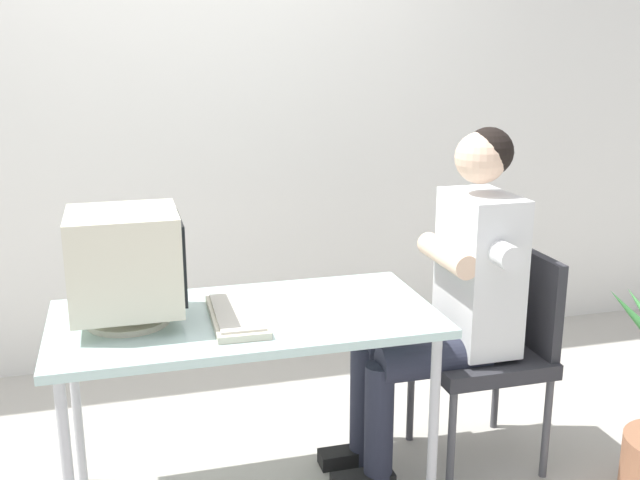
# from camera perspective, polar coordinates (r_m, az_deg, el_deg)

# --- Properties ---
(wall_back) EXTENTS (8.00, 0.10, 3.00)m
(wall_back) POSITION_cam_1_polar(r_m,az_deg,el_deg) (3.88, -5.18, 12.72)
(wall_back) COLOR silver
(wall_back) RESTS_ON ground_plane
(desk) EXTENTS (1.33, 0.67, 0.73)m
(desk) POSITION_cam_1_polar(r_m,az_deg,el_deg) (2.63, -5.71, -6.91)
(desk) COLOR #B7B7BC
(desk) RESTS_ON ground_plane
(crt_monitor) EXTENTS (0.37, 0.34, 0.39)m
(crt_monitor) POSITION_cam_1_polar(r_m,az_deg,el_deg) (2.54, -14.67, -1.69)
(crt_monitor) COLOR beige
(crt_monitor) RESTS_ON desk
(keyboard) EXTENTS (0.18, 0.43, 0.03)m
(keyboard) POSITION_cam_1_polar(r_m,az_deg,el_deg) (2.57, -6.43, -5.75)
(keyboard) COLOR beige
(keyboard) RESTS_ON desk
(office_chair) EXTENTS (0.46, 0.46, 0.86)m
(office_chair) POSITION_cam_1_polar(r_m,az_deg,el_deg) (3.05, 13.24, -7.62)
(office_chair) COLOR #4C4C51
(office_chair) RESTS_ON ground_plane
(person_seated) EXTENTS (0.72, 0.55, 1.35)m
(person_seated) POSITION_cam_1_polar(r_m,az_deg,el_deg) (2.88, 10.11, -3.96)
(person_seated) COLOR silver
(person_seated) RESTS_ON ground_plane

